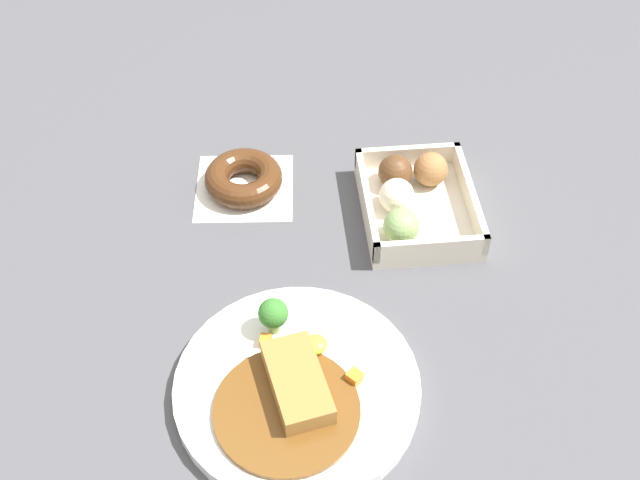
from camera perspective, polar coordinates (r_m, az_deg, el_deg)
ground_plane at (r=0.93m, az=0.13°, el=-4.37°), size 1.60×1.60×0.00m
curry_plate at (r=0.84m, az=-1.74°, el=-10.50°), size 0.26×0.26×0.06m
donut_box at (r=1.01m, az=6.67°, el=2.89°), size 0.18×0.14×0.06m
chocolate_ring_donut at (r=1.05m, az=-5.51°, el=4.39°), size 0.14×0.14×0.03m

